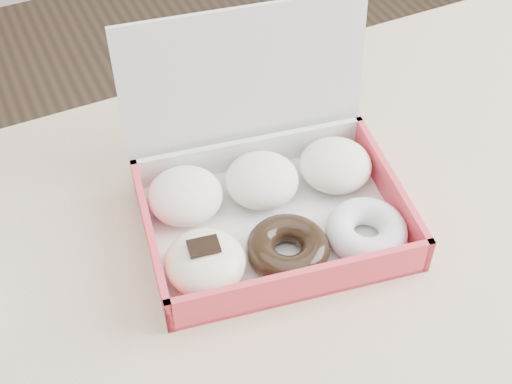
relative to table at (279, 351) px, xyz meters
name	(u,v)px	position (x,y,z in m)	size (l,w,h in m)	color
table	(279,351)	(0.00, 0.00, 0.00)	(1.20, 0.80, 0.75)	tan
donut_box	(267,198)	(0.04, 0.12, 0.11)	(0.31, 0.28, 0.21)	silver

